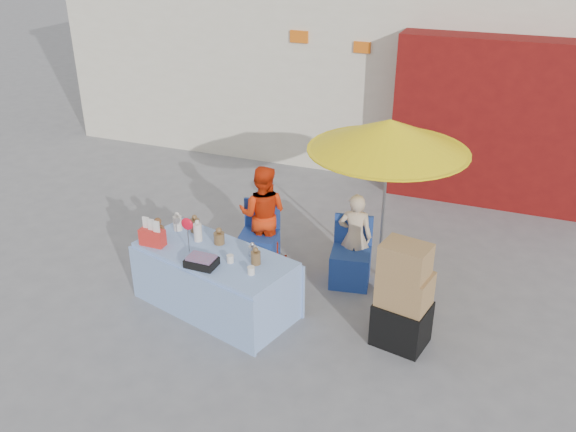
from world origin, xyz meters
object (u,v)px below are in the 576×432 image
at_px(market_table, 215,279).
at_px(umbrella, 389,136).
at_px(chair_left, 259,247).
at_px(chair_right, 350,265).
at_px(vendor_beige, 355,237).
at_px(box_stack, 403,299).
at_px(vendor_orange, 263,214).

bearing_deg(market_table, umbrella, 56.13).
bearing_deg(umbrella, chair_left, -169.62).
bearing_deg(chair_right, vendor_beige, 78.96).
relative_size(umbrella, box_stack, 1.72).
height_order(chair_left, chair_right, same).
distance_m(vendor_orange, vendor_beige, 1.25).
relative_size(chair_right, vendor_beige, 0.73).
relative_size(chair_left, chair_right, 1.00).
xyz_separation_m(chair_right, box_stack, (0.85, -0.98, 0.30)).
height_order(market_table, chair_right, market_table).
distance_m(market_table, vendor_beige, 1.82).
bearing_deg(box_stack, chair_right, 130.94).
bearing_deg(chair_right, chair_left, 170.11).
bearing_deg(chair_left, vendor_orange, 78.96).
xyz_separation_m(market_table, chair_right, (1.32, 1.10, -0.12)).
height_order(market_table, chair_left, market_table).
distance_m(market_table, vendor_orange, 1.27).
bearing_deg(chair_right, umbrella, 33.33).
distance_m(vendor_orange, box_stack, 2.37).
relative_size(chair_left, vendor_beige, 0.73).
height_order(umbrella, box_stack, umbrella).
bearing_deg(chair_left, box_stack, -34.85).
bearing_deg(chair_right, box_stack, -58.94).
distance_m(chair_left, chair_right, 1.25).
bearing_deg(chair_left, chair_right, -9.89).
bearing_deg(market_table, vendor_beige, 58.69).
xyz_separation_m(chair_left, chair_right, (1.25, 0.00, 0.00)).
distance_m(chair_left, box_stack, 2.33).
relative_size(chair_right, umbrella, 0.41).
height_order(chair_left, umbrella, umbrella).
height_order(market_table, umbrella, umbrella).
distance_m(market_table, chair_left, 1.11).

